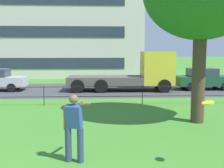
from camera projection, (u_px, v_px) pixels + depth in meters
street_strip at (60, 90)px, 19.72m from camera, size 80.00×7.64×0.01m
park_fence at (44, 92)px, 13.85m from camera, size 30.25×0.04×1.00m
person_thrower at (74, 126)px, 6.71m from camera, size 0.67×0.75×1.69m
frisbee at (208, 103)px, 6.18m from camera, size 0.34×0.34×0.08m
flatbed_truck_far_left at (136, 73)px, 19.21m from camera, size 7.36×2.60×2.75m
car_dark_green_left at (203, 79)px, 19.83m from camera, size 4.06×1.93×1.54m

